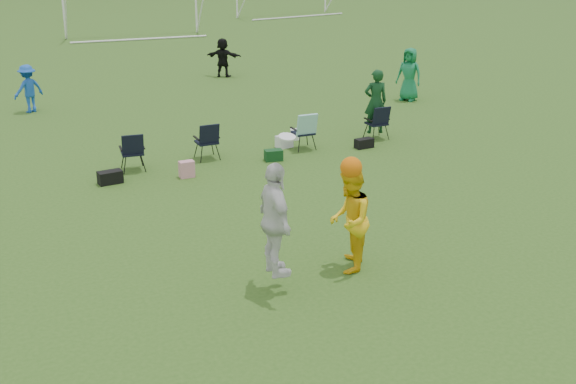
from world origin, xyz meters
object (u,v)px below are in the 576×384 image
fielder_blue (28,89)px  center_contest (317,219)px  fielder_green_far (409,74)px  fielder_black (223,57)px  goal_mid (131,0)px

fielder_blue → center_contest: 14.87m
center_contest → fielder_green_far: bearing=49.7°
fielder_blue → fielder_black: fielder_black is taller
center_contest → goal_mid: 31.42m
fielder_black → goal_mid: goal_mid is taller
fielder_green_far → goal_mid: (-4.67, 20.29, 1.02)m
fielder_green_far → goal_mid: 20.84m
fielder_blue → goal_mid: 18.14m
fielder_green_far → fielder_blue: bearing=-139.4°
fielder_blue → fielder_green_far: (12.10, -3.77, 0.14)m
fielder_black → center_contest: bearing=114.6°
fielder_black → center_contest: center_contest is taller
fielder_green_far → fielder_black: size_ratio=1.17×
goal_mid → center_contest: bearing=-94.2°
fielder_black → fielder_green_far: bearing=162.4°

